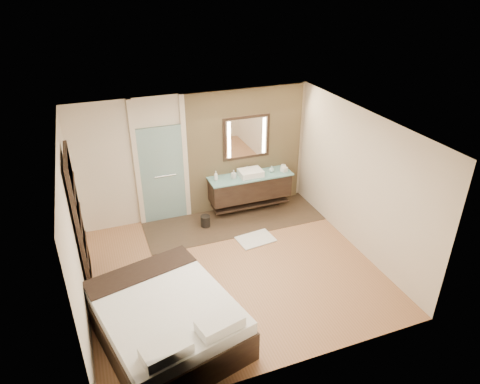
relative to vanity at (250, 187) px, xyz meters
name	(u,v)px	position (x,y,z in m)	size (l,w,h in m)	color
floor	(233,270)	(-1.10, -1.92, -0.58)	(5.00, 5.00, 0.00)	#95623E
tile_strip	(234,220)	(-0.50, -0.32, -0.57)	(3.80, 1.30, 0.01)	#382C1E
stone_wall	(245,150)	(0.00, 0.29, 0.77)	(2.60, 0.08, 2.70)	tan
vanity	(250,187)	(0.00, 0.00, 0.00)	(1.85, 0.55, 0.88)	black
mirror_unit	(246,138)	(0.00, 0.24, 1.07)	(1.06, 0.04, 0.96)	black
frosted_door	(162,171)	(-1.85, 0.28, 0.56)	(1.10, 0.12, 2.70)	#BBECEA
shoji_partition	(79,222)	(-3.53, -1.32, 0.63)	(0.06, 1.20, 2.40)	black
bed	(166,320)	(-2.54, -3.08, -0.23)	(2.23, 2.55, 0.84)	black
bath_mat	(256,239)	(-0.34, -1.17, -0.56)	(0.72, 0.50, 0.02)	silver
waste_bin	(205,221)	(-1.14, -0.32, -0.46)	(0.20, 0.20, 0.25)	black
tissue_box	(284,169)	(0.77, -0.08, 0.33)	(0.12, 0.12, 0.10)	silver
soap_bottle_a	(216,176)	(-0.77, 0.03, 0.39)	(0.08, 0.08, 0.21)	white
soap_bottle_b	(234,174)	(-0.39, -0.01, 0.38)	(0.08, 0.08, 0.18)	#B2B2B2
soap_bottle_c	(272,169)	(0.50, -0.01, 0.36)	(0.11, 0.11, 0.15)	#A6D1D0
cup	(283,167)	(0.82, 0.05, 0.33)	(0.12, 0.12, 0.09)	white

